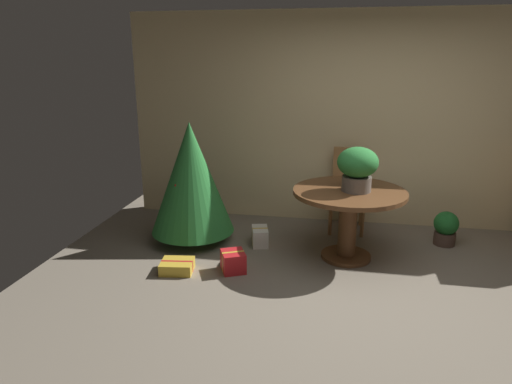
% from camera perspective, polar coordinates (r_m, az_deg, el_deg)
% --- Properties ---
extents(ground_plane, '(6.60, 6.60, 0.00)m').
position_cam_1_polar(ground_plane, '(4.11, 14.30, -13.90)').
color(ground_plane, '#756B5B').
extents(back_wall_panel, '(6.00, 0.10, 2.60)m').
position_cam_1_polar(back_wall_panel, '(5.81, 13.92, 8.64)').
color(back_wall_panel, beige).
rests_on(back_wall_panel, ground_plane).
extents(round_dining_table, '(1.16, 1.16, 0.75)m').
position_cam_1_polar(round_dining_table, '(4.78, 11.54, -1.97)').
color(round_dining_table, brown).
rests_on(round_dining_table, ground_plane).
extents(flower_vase, '(0.41, 0.41, 0.45)m').
position_cam_1_polar(flower_vase, '(4.65, 12.62, 3.13)').
color(flower_vase, '#665B51').
rests_on(flower_vase, round_dining_table).
extents(wooden_chair_far, '(0.42, 0.44, 1.00)m').
position_cam_1_polar(wooden_chair_far, '(5.65, 11.43, 0.95)').
color(wooden_chair_far, '#9E6B3D').
rests_on(wooden_chair_far, ground_plane).
extents(holiday_tree, '(0.94, 0.94, 1.38)m').
position_cam_1_polar(holiday_tree, '(5.13, -8.14, 1.76)').
color(holiday_tree, brown).
rests_on(holiday_tree, ground_plane).
extents(gift_box_red, '(0.30, 0.31, 0.21)m').
position_cam_1_polar(gift_box_red, '(4.57, -2.88, -8.70)').
color(gift_box_red, red).
rests_on(gift_box_red, ground_plane).
extents(gift_box_cream, '(0.23, 0.32, 0.20)m').
position_cam_1_polar(gift_box_cream, '(5.18, 0.50, -5.60)').
color(gift_box_cream, silver).
rests_on(gift_box_cream, ground_plane).
extents(gift_box_gold, '(0.35, 0.31, 0.11)m').
position_cam_1_polar(gift_box_gold, '(4.64, -9.86, -9.17)').
color(gift_box_gold, gold).
rests_on(gift_box_gold, ground_plane).
extents(potted_plant, '(0.27, 0.27, 0.39)m').
position_cam_1_polar(potted_plant, '(5.58, 22.70, -4.15)').
color(potted_plant, '#4C382D').
rests_on(potted_plant, ground_plane).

